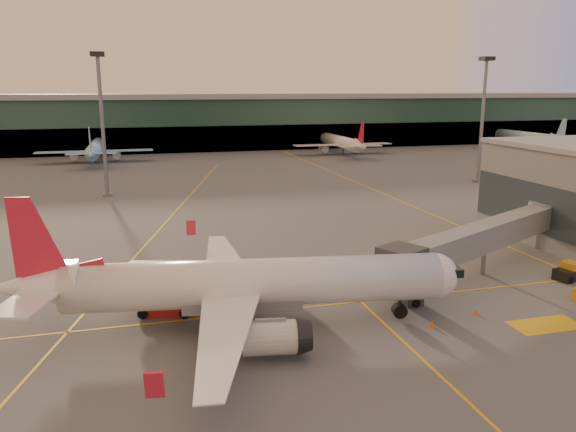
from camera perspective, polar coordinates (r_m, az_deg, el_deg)
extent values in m
plane|color=#4C4F54|center=(47.38, 4.05, -11.40)|extent=(600.00, 600.00, 0.00)
cube|color=gold|center=(51.74, 2.22, -9.21)|extent=(80.00, 0.25, 0.01)
cube|color=gold|center=(88.01, -11.89, -0.16)|extent=(31.30, 115.98, 0.01)
cube|color=gold|center=(120.87, 6.64, 3.55)|extent=(0.25, 160.00, 0.01)
cube|color=gold|center=(42.74, 14.28, -14.63)|extent=(0.25, 30.00, 0.01)
cube|color=gold|center=(52.71, 24.71, -10.02)|extent=(6.00, 3.00, 0.01)
cube|color=#19382D|center=(183.64, -10.75, 9.10)|extent=(400.00, 18.00, 16.00)
cube|color=gray|center=(183.30, -10.87, 11.84)|extent=(400.00, 20.00, 1.60)
cube|color=black|center=(175.49, -10.47, 7.63)|extent=(400.00, 1.00, 8.00)
cube|color=#2D3D47|center=(76.88, 23.36, 0.98)|extent=(0.30, 21.60, 6.00)
cylinder|color=slate|center=(107.09, -18.31, 8.53)|extent=(0.70, 0.70, 25.00)
cube|color=black|center=(107.01, -18.81, 15.31)|extent=(2.40, 2.40, 0.80)
cube|color=slate|center=(108.57, -17.86, 2.08)|extent=(1.60, 1.60, 0.50)
cylinder|color=slate|center=(124.17, 19.11, 8.99)|extent=(0.70, 0.70, 25.00)
cube|color=black|center=(124.11, 19.56, 14.83)|extent=(2.40, 2.40, 0.80)
cube|color=slate|center=(125.46, 18.71, 3.41)|extent=(1.60, 1.60, 0.50)
cylinder|color=white|center=(46.33, -3.32, -6.74)|extent=(30.74, 8.52, 3.92)
sphere|color=white|center=(49.46, 14.71, -5.87)|extent=(3.84, 3.84, 3.84)
cube|color=black|center=(49.71, 15.95, -5.26)|extent=(2.13, 2.78, 0.69)
cone|color=white|center=(48.54, -24.08, -6.60)|extent=(7.18, 4.70, 3.72)
cube|color=white|center=(45.40, -24.89, -7.87)|extent=(4.85, 6.97, 0.20)
cylinder|color=silver|center=(41.70, -1.78, -12.24)|extent=(4.43, 3.14, 2.55)
cylinder|color=black|center=(45.06, -5.98, -11.54)|extent=(1.95, 1.62, 1.76)
cylinder|color=black|center=(44.84, -6.00, -10.92)|extent=(0.35, 0.35, 1.08)
cube|color=white|center=(51.43, -22.59, -5.28)|extent=(3.25, 6.37, 0.20)
cylinder|color=silver|center=(52.69, -2.83, -6.76)|extent=(4.43, 3.14, 2.55)
cylinder|color=black|center=(49.74, -6.04, -9.12)|extent=(1.95, 1.62, 1.76)
cylinder|color=black|center=(49.54, -6.05, -8.55)|extent=(0.35, 0.35, 1.08)
cube|color=slate|center=(46.74, -4.68, -8.25)|extent=(10.04, 4.57, 1.57)
cylinder|color=black|center=(49.55, 11.25, -9.40)|extent=(1.34, 0.96, 1.23)
cube|color=slate|center=(62.73, 19.42, -1.93)|extent=(27.95, 16.28, 2.70)
cube|color=#2D3035|center=(51.02, 11.44, -4.76)|extent=(4.59, 4.59, 3.00)
cube|color=#2D3035|center=(53.41, 12.32, -7.42)|extent=(1.60, 2.40, 2.40)
cylinder|color=black|center=(52.78, 12.83, -8.62)|extent=(0.80, 0.40, 0.80)
cylinder|color=black|center=(54.59, 11.75, -7.83)|extent=(0.80, 0.40, 0.80)
cylinder|color=slate|center=(63.45, 19.23, -4.34)|extent=(0.50, 0.50, 2.92)
cylinder|color=slate|center=(76.12, 24.79, 0.13)|extent=(4.40, 4.40, 3.00)
cylinder|color=slate|center=(76.72, 24.60, -1.88)|extent=(2.40, 2.40, 2.92)
cube|color=#B1191F|center=(51.26, -12.27, -8.83)|extent=(3.68, 3.10, 1.50)
cube|color=silver|center=(50.51, -12.73, -6.35)|extent=(6.23, 3.83, 2.80)
cylinder|color=black|center=(50.67, -14.53, -9.59)|extent=(0.96, 0.56, 0.90)
cylinder|color=black|center=(49.96, -10.46, -9.71)|extent=(0.96, 0.56, 0.90)
cube|color=black|center=(65.67, 26.76, -5.25)|extent=(3.96, 2.82, 1.16)
cube|color=orange|center=(65.45, 26.82, -4.59)|extent=(1.89, 2.03, 0.95)
cylinder|color=black|center=(64.29, 26.77, -5.82)|extent=(0.80, 0.51, 0.74)
cone|color=#F0520C|center=(52.73, 18.55, -9.18)|extent=(0.40, 0.40, 0.50)
cube|color=#F0520C|center=(52.82, 18.53, -9.42)|extent=(0.34, 0.34, 0.03)
cone|color=#F0520C|center=(64.31, -7.07, -4.54)|extent=(0.48, 0.48, 0.61)
cube|color=#F0520C|center=(64.40, -7.06, -4.78)|extent=(0.41, 0.41, 0.03)
cone|color=#F0520C|center=(49.10, 14.45, -10.56)|extent=(0.42, 0.42, 0.54)
cube|color=#F0520C|center=(49.20, 14.43, -10.83)|extent=(0.36, 0.36, 0.03)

